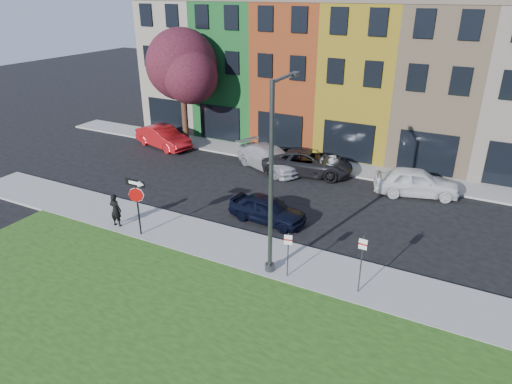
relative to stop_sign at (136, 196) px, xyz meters
The scene contains 15 objects.
ground 6.30m from the stop_sign, 18.51° to the right, with size 120.00×120.00×0.00m, color black.
sidewalk_near 7.97m from the stop_sign, ahead, with size 40.00×3.00×0.12m, color gray.
sidewalk_far 13.54m from the stop_sign, 78.71° to the left, with size 40.00×2.40×0.12m, color gray.
rowhouse_block 19.76m from the stop_sign, 80.82° to the left, with size 30.00×10.12×10.00m.
stop_sign is the anchor object (origin of this frame).
man 1.98m from the stop_sign, behind, with size 0.65×0.46×1.68m, color black.
sedan_near 6.42m from the stop_sign, 42.02° to the left, with size 4.12×1.93×1.36m, color black.
parked_car_red 13.51m from the stop_sign, 123.48° to the left, with size 5.07×2.86×1.58m, color maroon.
parked_car_silver 11.05m from the stop_sign, 82.02° to the left, with size 5.58×3.99×1.50m, color #A1A1A5.
parked_car_dark 11.95m from the stop_sign, 70.26° to the left, with size 6.06×3.76×1.57m, color black.
parked_car_white 15.40m from the stop_sign, 45.86° to the left, with size 4.98×3.07×1.58m, color white.
street_lamp 7.04m from the stop_sign, ahead, with size 0.41×2.58×7.80m.
parking_sign_a 7.63m from the stop_sign, ahead, with size 0.31×0.13×1.97m.
parking_sign_b 10.45m from the stop_sign, ahead, with size 0.32×0.08×2.46m.
tree_purple 14.50m from the stop_sign, 116.28° to the left, with size 6.02×5.27×8.30m.
Camera 1 is at (8.04, -12.38, 10.78)m, focal length 32.00 mm.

